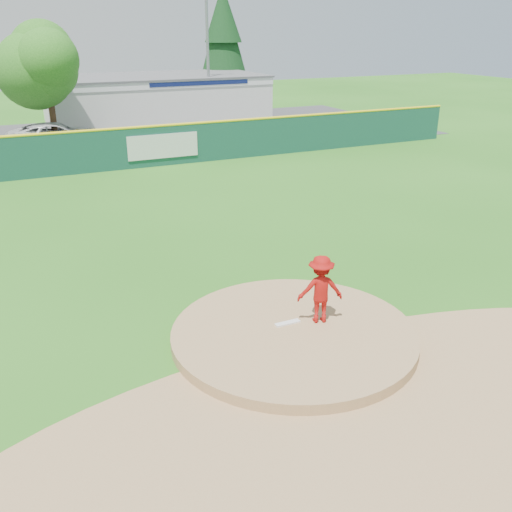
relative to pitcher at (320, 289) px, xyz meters
name	(u,v)px	position (x,y,z in m)	size (l,w,h in m)	color
ground	(294,339)	(-0.73, -0.13, -1.05)	(120.00, 120.00, 0.00)	#286B19
pitchers_mound	(294,339)	(-0.73, -0.13, -1.05)	(5.50, 5.50, 0.50)	#9E774C
pitching_rubber	(288,323)	(-0.73, 0.17, -0.78)	(0.60, 0.15, 0.04)	white
infield_dirt_arc	(373,415)	(-0.73, -3.13, -1.05)	(15.40, 15.40, 0.01)	#9E774C
parking_lot	(86,139)	(-0.73, 26.87, -1.04)	(44.00, 16.00, 0.02)	#38383A
pitcher	(320,289)	(0.00, 0.00, 0.00)	(1.04, 0.59, 1.60)	#A1100D
van	(57,136)	(-2.70, 24.36, -0.28)	(2.49, 5.41, 1.50)	silver
pool_building_grp	(156,99)	(5.27, 31.86, 0.61)	(15.20, 8.20, 3.31)	silver
fence_banners	(54,156)	(-3.64, 17.79, -0.05)	(14.07, 0.04, 1.20)	#5E0D12
outfield_fence	(116,148)	(-0.73, 17.87, 0.04)	(40.00, 0.14, 2.07)	#154438
deciduous_tree	(46,65)	(-2.73, 24.87, 3.50)	(5.60, 5.60, 7.36)	#382314
conifer_tree	(223,40)	(12.27, 35.87, 4.49)	(4.40, 4.40, 9.50)	#382314
light_pole_right	(207,42)	(8.27, 28.87, 4.49)	(1.75, 0.25, 10.00)	gray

